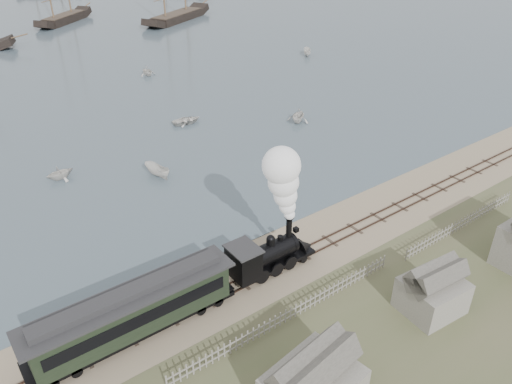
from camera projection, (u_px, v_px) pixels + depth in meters
ground at (297, 238)px, 42.47m from camera, size 600.00×600.00×0.00m
rail_track at (312, 249)px, 41.07m from camera, size 120.00×1.80×0.16m
picket_fence_west at (291, 320)px, 34.32m from camera, size 19.00×0.10×1.20m
picket_fence_east at (461, 229)px, 43.67m from camera, size 15.00×0.10×1.20m
shed_mid at (429, 309)px, 35.21m from camera, size 4.00×3.50×3.60m
locomotive at (282, 218)px, 37.05m from camera, size 7.80×2.91×9.72m
passenger_coach at (133, 311)px, 32.01m from camera, size 14.14×2.73×3.43m
beached_dinghy at (187, 274)px, 37.79m from camera, size 3.80×4.65×0.84m
rowboat_1 at (60, 173)px, 50.85m from camera, size 2.67×3.01×1.47m
rowboat_2 at (157, 171)px, 51.33m from camera, size 3.56×2.13×1.29m
rowboat_3 at (187, 120)px, 63.51m from camera, size 2.90×3.88×0.77m
rowboat_4 at (298, 115)px, 63.65m from camera, size 4.26×4.38×1.76m
rowboat_5 at (307, 52)px, 90.21m from camera, size 3.31×2.95×1.25m
rowboat_7 at (147, 71)px, 80.17m from camera, size 3.01×2.64×1.52m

